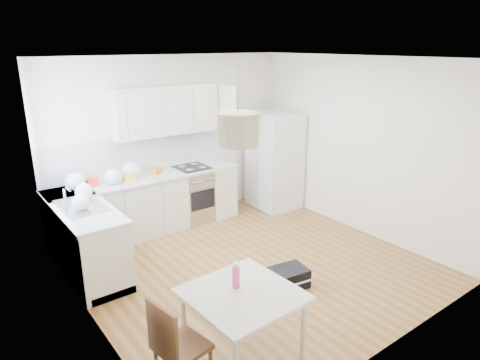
# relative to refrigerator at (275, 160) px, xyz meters

# --- Properties ---
(floor) EXTENTS (4.20, 4.20, 0.00)m
(floor) POSITION_rel_refrigerator_xyz_m (-1.74, -1.52, -0.86)
(floor) COLOR brown
(floor) RESTS_ON ground
(ceiling) EXTENTS (4.20, 4.20, 0.00)m
(ceiling) POSITION_rel_refrigerator_xyz_m (-1.74, -1.52, 1.84)
(ceiling) COLOR white
(ceiling) RESTS_ON wall_back
(wall_back) EXTENTS (4.20, 0.00, 4.20)m
(wall_back) POSITION_rel_refrigerator_xyz_m (-1.74, 0.58, 0.49)
(wall_back) COLOR white
(wall_back) RESTS_ON floor
(wall_left) EXTENTS (0.00, 4.20, 4.20)m
(wall_left) POSITION_rel_refrigerator_xyz_m (-3.84, -1.52, 0.49)
(wall_left) COLOR white
(wall_left) RESTS_ON floor
(wall_right) EXTENTS (0.00, 4.20, 4.20)m
(wall_right) POSITION_rel_refrigerator_xyz_m (0.36, -1.52, 0.49)
(wall_right) COLOR white
(wall_right) RESTS_ON floor
(window_glassblock) EXTENTS (0.02, 1.00, 1.00)m
(window_glassblock) POSITION_rel_refrigerator_xyz_m (-3.83, -0.37, 0.89)
(window_glassblock) COLOR #BFE0F9
(window_glassblock) RESTS_ON wall_left
(cabinets_back) EXTENTS (3.00, 0.60, 0.88)m
(cabinets_back) POSITION_rel_refrigerator_xyz_m (-2.34, 0.28, -0.42)
(cabinets_back) COLOR beige
(cabinets_back) RESTS_ON floor
(cabinets_left) EXTENTS (0.60, 1.80, 0.88)m
(cabinets_left) POSITION_rel_refrigerator_xyz_m (-3.54, -0.32, -0.42)
(cabinets_left) COLOR beige
(cabinets_left) RESTS_ON floor
(counter_back) EXTENTS (3.02, 0.64, 0.04)m
(counter_back) POSITION_rel_refrigerator_xyz_m (-2.34, 0.28, 0.04)
(counter_back) COLOR silver
(counter_back) RESTS_ON cabinets_back
(counter_left) EXTENTS (0.64, 1.82, 0.04)m
(counter_left) POSITION_rel_refrigerator_xyz_m (-3.54, -0.32, 0.04)
(counter_left) COLOR silver
(counter_left) RESTS_ON cabinets_left
(backsplash_back) EXTENTS (3.00, 0.01, 0.58)m
(backsplash_back) POSITION_rel_refrigerator_xyz_m (-2.34, 0.58, 0.35)
(backsplash_back) COLOR white
(backsplash_back) RESTS_ON wall_back
(backsplash_left) EXTENTS (0.01, 1.80, 0.58)m
(backsplash_left) POSITION_rel_refrigerator_xyz_m (-3.84, -0.32, 0.35)
(backsplash_left) COLOR white
(backsplash_left) RESTS_ON wall_left
(upper_cabinets) EXTENTS (1.70, 0.32, 0.75)m
(upper_cabinets) POSITION_rel_refrigerator_xyz_m (-1.89, 0.42, 1.01)
(upper_cabinets) COLOR beige
(upper_cabinets) RESTS_ON wall_back
(range_oven) EXTENTS (0.50, 0.61, 0.88)m
(range_oven) POSITION_rel_refrigerator_xyz_m (-1.54, 0.28, -0.42)
(range_oven) COLOR #BABDBF
(range_oven) RESTS_ON floor
(sink) EXTENTS (0.50, 0.80, 0.16)m
(sink) POSITION_rel_refrigerator_xyz_m (-3.54, -0.37, 0.05)
(sink) COLOR #BABDBF
(sink) RESTS_ON counter_left
(refrigerator) EXTENTS (0.89, 0.92, 1.73)m
(refrigerator) POSITION_rel_refrigerator_xyz_m (0.00, 0.00, 0.00)
(refrigerator) COLOR white
(refrigerator) RESTS_ON floor
(dining_table) EXTENTS (0.97, 0.97, 0.74)m
(dining_table) POSITION_rel_refrigerator_xyz_m (-2.93, -2.91, -0.21)
(dining_table) COLOR beige
(dining_table) RESTS_ON floor
(dining_chair) EXTENTS (0.44, 0.44, 0.92)m
(dining_chair) POSITION_rel_refrigerator_xyz_m (-3.54, -2.88, -0.40)
(dining_chair) COLOR #472915
(dining_chair) RESTS_ON floor
(drink_bottle) EXTENTS (0.09, 0.09, 0.25)m
(drink_bottle) POSITION_rel_refrigerator_xyz_m (-2.92, -2.79, -0.00)
(drink_bottle) COLOR #E94080
(drink_bottle) RESTS_ON dining_table
(gym_bag) EXTENTS (0.56, 0.41, 0.24)m
(gym_bag) POSITION_rel_refrigerator_xyz_m (-1.73, -2.21, -0.75)
(gym_bag) COLOR black
(gym_bag) RESTS_ON floor
(pendant_lamp) EXTENTS (0.45, 0.45, 0.28)m
(pendant_lamp) POSITION_rel_refrigerator_xyz_m (-2.83, -2.71, 1.32)
(pendant_lamp) COLOR beige
(pendant_lamp) RESTS_ON ceiling
(grocery_bag_a) EXTENTS (0.28, 0.24, 0.25)m
(grocery_bag_a) POSITION_rel_refrigerator_xyz_m (-3.41, 0.29, 0.18)
(grocery_bag_a) COLOR white
(grocery_bag_a) RESTS_ON counter_back
(grocery_bag_b) EXTENTS (0.26, 0.22, 0.23)m
(grocery_bag_b) POSITION_rel_refrigerator_xyz_m (-2.88, 0.22, 0.17)
(grocery_bag_b) COLOR white
(grocery_bag_b) RESTS_ON counter_back
(grocery_bag_c) EXTENTS (0.28, 0.24, 0.25)m
(grocery_bag_c) POSITION_rel_refrigerator_xyz_m (-2.57, 0.33, 0.18)
(grocery_bag_c) COLOR white
(grocery_bag_c) RESTS_ON counter_back
(grocery_bag_d) EXTENTS (0.23, 0.20, 0.21)m
(grocery_bag_d) POSITION_rel_refrigerator_xyz_m (-3.42, -0.12, 0.16)
(grocery_bag_d) COLOR white
(grocery_bag_d) RESTS_ON counter_back
(grocery_bag_e) EXTENTS (0.23, 0.19, 0.20)m
(grocery_bag_e) POSITION_rel_refrigerator_xyz_m (-3.58, -0.51, 0.16)
(grocery_bag_e) COLOR white
(grocery_bag_e) RESTS_ON counter_left
(snack_orange) EXTENTS (0.19, 0.15, 0.11)m
(snack_orange) POSITION_rel_refrigerator_xyz_m (-2.17, 0.31, 0.11)
(snack_orange) COLOR orange
(snack_orange) RESTS_ON counter_back
(snack_yellow) EXTENTS (0.18, 0.12, 0.12)m
(snack_yellow) POSITION_rel_refrigerator_xyz_m (-2.64, 0.26, 0.12)
(snack_yellow) COLOR yellow
(snack_yellow) RESTS_ON counter_back
(snack_red) EXTENTS (0.19, 0.14, 0.12)m
(snack_red) POSITION_rel_refrigerator_xyz_m (-3.17, 0.34, 0.12)
(snack_red) COLOR red
(snack_red) RESTS_ON counter_back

